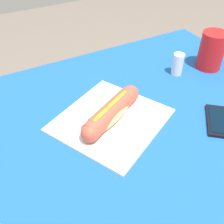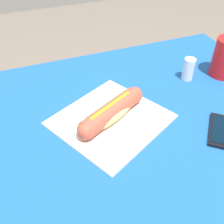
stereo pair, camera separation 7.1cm
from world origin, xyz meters
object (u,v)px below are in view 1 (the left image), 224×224
cell_phone (219,121)px  salt_shaker (178,64)px  drinking_cup (212,51)px  hot_dog (112,112)px

cell_phone → salt_shaker: salt_shaker is taller
cell_phone → salt_shaker: (0.05, 0.24, 0.03)m
cell_phone → drinking_cup: 0.29m
hot_dog → cell_phone: 0.29m
cell_phone → drinking_cup: drinking_cup is taller
hot_dog → drinking_cup: bearing=10.8°
drinking_cup → salt_shaker: size_ratio=1.73×
hot_dog → cell_phone: bearing=-30.1°
hot_dog → drinking_cup: (0.42, 0.08, 0.03)m
hot_dog → cell_phone: size_ratio=1.60×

